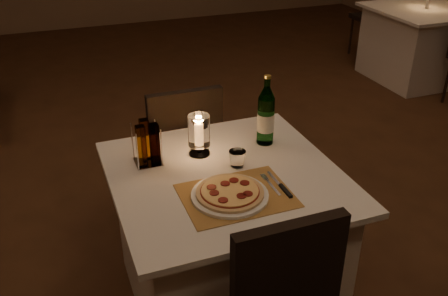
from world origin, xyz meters
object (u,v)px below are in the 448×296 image
object	(u,v)px
chair_far	(182,141)
neighbor_table_right	(419,44)
hurricane_candle	(199,132)
water_bottle	(266,117)
pizza	(230,192)
main_table	(225,239)
plate	(230,195)
tumbler	(237,159)

from	to	relation	value
chair_far	neighbor_table_right	distance (m)	3.38
hurricane_candle	neighbor_table_right	bearing A→B (deg)	33.59
water_bottle	pizza	bearing A→B (deg)	-130.96
hurricane_candle	neighbor_table_right	size ratio (longest dim) A/B	0.20
main_table	pizza	distance (m)	0.44
pizza	chair_far	bearing A→B (deg)	86.80
main_table	water_bottle	distance (m)	0.62
plate	water_bottle	bearing A→B (deg)	49.04
main_table	hurricane_candle	world-z (taller)	hurricane_candle
pizza	neighbor_table_right	size ratio (longest dim) A/B	0.28
plate	hurricane_candle	world-z (taller)	hurricane_candle
plate	neighbor_table_right	world-z (taller)	plate
tumbler	water_bottle	distance (m)	0.29
plate	chair_far	bearing A→B (deg)	86.80
tumbler	hurricane_candle	world-z (taller)	hurricane_candle
pizza	tumbler	world-z (taller)	tumbler
main_table	pizza	size ratio (longest dim) A/B	3.57
water_bottle	neighbor_table_right	bearing A→B (deg)	36.82
plate	water_bottle	size ratio (longest dim) A/B	0.91
chair_far	water_bottle	xyz separation A→B (m)	(0.29, -0.51, 0.33)
main_table	tumbler	size ratio (longest dim) A/B	12.92
main_table	tumbler	bearing A→B (deg)	30.57
main_table	plate	size ratio (longest dim) A/B	3.12
main_table	plate	bearing A→B (deg)	-105.52
chair_far	water_bottle	world-z (taller)	water_bottle
plate	water_bottle	xyz separation A→B (m)	(0.34, 0.39, 0.13)
plate	tumbler	world-z (taller)	tumbler
chair_far	tumbler	size ratio (longest dim) A/B	11.63
pizza	hurricane_candle	size ratio (longest dim) A/B	1.40
main_table	plate	world-z (taller)	plate
plate	neighbor_table_right	bearing A→B (deg)	38.42
water_bottle	tumbler	bearing A→B (deg)	-142.34
main_table	hurricane_candle	bearing A→B (deg)	103.75
main_table	chair_far	bearing A→B (deg)	90.00
main_table	pizza	world-z (taller)	pizza
main_table	neighbor_table_right	distance (m)	3.75
water_bottle	neighbor_table_right	world-z (taller)	water_bottle
main_table	neighbor_table_right	world-z (taller)	same
chair_far	plate	world-z (taller)	chair_far
water_bottle	hurricane_candle	bearing A→B (deg)	179.25
pizza	water_bottle	bearing A→B (deg)	49.04
pizza	main_table	bearing A→B (deg)	74.49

